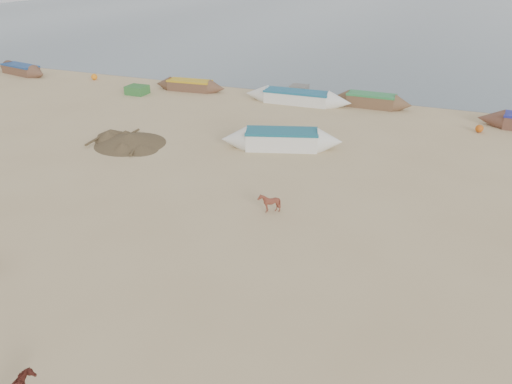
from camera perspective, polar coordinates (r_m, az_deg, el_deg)
ground at (r=16.13m, az=-5.40°, el=-8.96°), size 140.00×140.00×0.00m
sea at (r=94.33m, az=19.14°, el=18.88°), size 160.00×160.00×0.00m
calf_front at (r=19.31m, az=1.52°, el=-1.24°), size 0.83×0.77×0.78m
near_canoe at (r=25.71m, az=2.94°, el=6.02°), size 6.35×3.27×0.98m
debris_pile at (r=27.21m, az=-14.22°, el=5.92°), size 4.56×4.56×0.56m
waterline_canoes at (r=33.11m, az=13.35°, el=9.75°), size 58.69×3.48×0.88m
beach_clutter at (r=32.88m, az=18.66°, el=8.78°), size 45.10×5.79×0.64m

